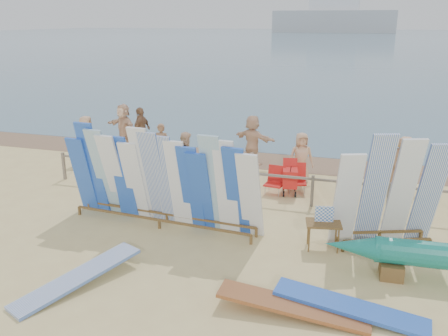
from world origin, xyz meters
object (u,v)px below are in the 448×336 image
(flat_board_e, at_px, (79,285))
(beach_chair_left, at_px, (274,186))
(beachgoer_11, at_px, (124,127))
(beachgoer_9, at_px, (404,164))
(stroller, at_px, (290,181))
(beachgoer_extra_1, at_px, (141,131))
(beachgoer_6, at_px, (301,158))
(beachgoer_1, at_px, (162,146))
(main_surfboard_rack, at_px, (161,182))
(flat_board_d, at_px, (349,314))
(side_surfboard_rack, at_px, (389,195))
(beachgoer_2, at_px, (187,156))
(beachgoer_5, at_px, (252,140))
(beach_chair_right, at_px, (297,184))
(beachgoer_7, at_px, (395,165))
(flat_board_c, at_px, (292,314))
(vendor_table, at_px, (323,235))
(beachgoer_0, at_px, (87,139))

(flat_board_e, xyz_separation_m, beach_chair_left, (2.67, 6.19, 0.24))
(beachgoer_11, bearing_deg, beachgoer_9, 19.54)
(stroller, xyz_separation_m, beachgoer_extra_1, (-6.15, 2.63, 0.51))
(beachgoer_6, relative_size, beachgoer_1, 1.03)
(main_surfboard_rack, relative_size, beachgoer_11, 2.84)
(beach_chair_left, bearing_deg, beachgoer_1, 168.75)
(flat_board_d, xyz_separation_m, stroller, (-2.05, 5.74, 0.41))
(side_surfboard_rack, xyz_separation_m, beachgoer_2, (-6.05, 3.08, -0.45))
(side_surfboard_rack, height_order, beachgoer_9, side_surfboard_rack)
(flat_board_d, relative_size, beachgoer_2, 1.70)
(beachgoer_5, bearing_deg, side_surfboard_rack, 152.06)
(beach_chair_left, bearing_deg, beachgoer_6, 72.96)
(side_surfboard_rack, bearing_deg, beachgoer_2, 132.86)
(beach_chair_right, relative_size, beachgoer_1, 0.55)
(flat_board_e, distance_m, stroller, 7.06)
(flat_board_e, relative_size, flat_board_d, 1.00)
(stroller, height_order, beachgoer_5, beachgoer_5)
(beachgoer_2, bearing_deg, beachgoer_5, -51.51)
(beachgoer_6, bearing_deg, beachgoer_2, 171.54)
(stroller, distance_m, beachgoer_7, 3.17)
(beachgoer_7, xyz_separation_m, beachgoer_1, (-7.66, 0.19, -0.06))
(side_surfboard_rack, bearing_deg, beachgoer_9, 61.99)
(flat_board_c, distance_m, beachgoer_7, 7.39)
(flat_board_c, xyz_separation_m, beachgoer_9, (2.15, 7.38, 0.83))
(beach_chair_left, bearing_deg, flat_board_e, -106.49)
(vendor_table, xyz_separation_m, beachgoer_11, (-8.51, 6.48, 0.57))
(beach_chair_right, bearing_deg, beachgoer_7, 5.07)
(flat_board_e, height_order, beachgoer_extra_1, beachgoer_extra_1)
(vendor_table, distance_m, beachgoer_7, 4.72)
(beachgoer_7, relative_size, beachgoer_9, 1.01)
(beachgoer_1, height_order, beachgoer_2, beachgoer_2)
(flat_board_c, relative_size, beachgoer_6, 1.67)
(flat_board_c, xyz_separation_m, beachgoer_6, (-0.93, 7.20, 0.81))
(beachgoer_11, bearing_deg, flat_board_e, -37.30)
(beachgoer_7, xyz_separation_m, beachgoer_2, (-6.35, -0.77, -0.05))
(vendor_table, relative_size, beachgoer_extra_1, 0.56)
(beach_chair_left, bearing_deg, beachgoer_extra_1, 161.01)
(beachgoer_7, bearing_deg, beach_chair_right, 117.87)
(flat_board_c, bearing_deg, beach_chair_right, 8.11)
(stroller, height_order, beachgoer_1, beachgoer_1)
(side_surfboard_rack, relative_size, beachgoer_11, 1.50)
(flat_board_e, xyz_separation_m, beachgoer_2, (-0.29, 6.62, 0.80))
(main_surfboard_rack, xyz_separation_m, beachgoer_1, (-2.02, 4.48, -0.37))
(side_surfboard_rack, distance_m, beachgoer_extra_1, 10.34)
(stroller, height_order, beachgoer_0, beachgoer_0)
(beachgoer_1, distance_m, beachgoer_2, 1.62)
(beachgoer_5, height_order, beachgoer_1, beachgoer_5)
(vendor_table, bearing_deg, beach_chair_right, 96.93)
(main_surfboard_rack, xyz_separation_m, side_surfboard_rack, (5.33, 0.44, 0.09))
(side_surfboard_rack, relative_size, beachgoer_5, 1.53)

